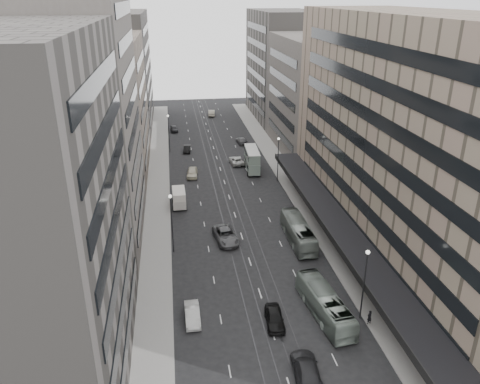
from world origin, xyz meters
TOP-DOWN VIEW (x-y plane):
  - ground at (0.00, 0.00)m, footprint 220.00×220.00m
  - sidewalk_right at (12.00, 37.50)m, footprint 4.00×125.00m
  - sidewalk_left at (-12.00, 37.50)m, footprint 4.00×125.00m
  - department_store at (21.45, 8.00)m, footprint 19.20×60.00m
  - building_right_mid at (21.50, 52.00)m, footprint 15.00×28.00m
  - building_right_far at (21.50, 82.00)m, footprint 15.00×32.00m
  - building_left_a at (-21.50, -8.00)m, footprint 15.00×28.00m
  - building_left_b at (-21.50, 19.00)m, footprint 15.00×26.00m
  - building_left_c at (-21.50, 46.00)m, footprint 15.00×28.00m
  - building_left_d at (-21.50, 79.00)m, footprint 15.00×38.00m
  - lamp_right_near at (9.70, -5.00)m, footprint 0.44×0.44m
  - lamp_right_far at (9.70, 35.00)m, footprint 0.44×0.44m
  - lamp_left_near at (-9.70, 12.00)m, footprint 0.44×0.44m
  - lamp_left_far at (-9.70, 55.00)m, footprint 0.44×0.44m
  - bus_near at (6.05, -3.98)m, footprint 3.72×10.88m
  - bus_far at (7.49, 12.28)m, footprint 2.57×10.98m
  - double_decker at (6.00, 41.05)m, footprint 2.83×8.11m
  - panel_van at (-8.49, 26.44)m, footprint 2.31×4.58m
  - sedan_0 at (0.48, -4.57)m, footprint 2.16×4.67m
  - sedan_1 at (-7.96, -2.66)m, footprint 1.60×4.42m
  - sedan_2 at (-2.40, 13.91)m, footprint 3.63×6.46m
  - sedan_3 at (1.74, -12.12)m, footprint 2.81×5.79m
  - sedan_4 at (-5.67, 39.56)m, footprint 2.44×5.04m
  - sedan_5 at (-5.97, 54.83)m, footprint 1.84×4.21m
  - sedan_6 at (3.55, 45.49)m, footprint 2.84×5.41m
  - sedan_7 at (6.69, 59.21)m, footprint 2.39×5.00m
  - sedan_8 at (-8.50, 71.80)m, footprint 2.08×4.35m
  - sedan_9 at (2.31, 86.76)m, footprint 2.22×5.17m
  - pedestrian at (10.20, -6.14)m, footprint 0.68×0.56m

SIDE VIEW (x-z plane):
  - ground at x=0.00m, z-range 0.00..0.00m
  - sidewalk_right at x=12.00m, z-range 0.00..0.15m
  - sidewalk_left at x=-12.00m, z-range 0.00..0.15m
  - sedan_5 at x=-5.97m, z-range 0.00..1.34m
  - sedan_7 at x=6.69m, z-range 0.00..1.41m
  - sedan_8 at x=-8.50m, z-range 0.00..1.44m
  - sedan_1 at x=-7.96m, z-range 0.00..1.45m
  - sedan_6 at x=3.55m, z-range 0.00..1.45m
  - sedan_0 at x=0.48m, z-range 0.00..1.55m
  - sedan_3 at x=1.74m, z-range 0.00..1.63m
  - sedan_9 at x=2.31m, z-range 0.00..1.66m
  - sedan_4 at x=-5.67m, z-range 0.00..1.66m
  - sedan_2 at x=-2.40m, z-range 0.00..1.70m
  - pedestrian at x=10.20m, z-range 0.15..1.77m
  - bus_near at x=6.05m, z-range 0.00..2.97m
  - bus_far at x=7.49m, z-range 0.00..3.06m
  - panel_van at x=-8.49m, z-range 0.15..3.01m
  - double_decker at x=6.00m, z-range 0.17..4.55m
  - lamp_right_near at x=9.70m, z-range 1.04..9.36m
  - lamp_right_far at x=9.70m, z-range 1.04..9.36m
  - lamp_left_near at x=-9.70m, z-range 1.04..9.36m
  - lamp_left_far at x=-9.70m, z-range 1.04..9.36m
  - building_right_mid at x=21.50m, z-range 0.00..24.00m
  - building_left_c at x=-21.50m, z-range 0.00..25.00m
  - building_right_far at x=21.50m, z-range 0.00..28.00m
  - building_left_d at x=-21.50m, z-range 0.00..28.00m
  - department_store at x=21.45m, z-range -0.05..29.95m
  - building_left_a at x=-21.50m, z-range 0.00..30.00m
  - building_left_b at x=-21.50m, z-range 0.00..34.00m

